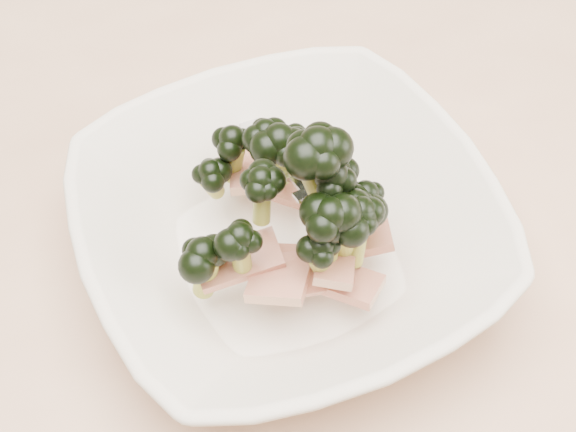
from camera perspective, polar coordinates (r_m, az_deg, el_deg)
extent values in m
cube|color=tan|center=(0.56, -4.64, -6.91)|extent=(1.20, 0.80, 0.04)
imported|color=beige|center=(0.53, 0.00, -1.07)|extent=(0.32, 0.32, 0.07)
cylinder|color=olive|center=(0.49, 2.23, -3.43)|extent=(0.02, 0.02, 0.03)
ellipsoid|color=black|center=(0.48, 2.30, -2.14)|extent=(0.03, 0.03, 0.02)
cylinder|color=olive|center=(0.50, 2.96, 1.20)|extent=(0.02, 0.02, 0.04)
ellipsoid|color=black|center=(0.48, 3.08, 2.95)|extent=(0.04, 0.04, 0.03)
cylinder|color=olive|center=(0.52, 5.37, 0.34)|extent=(0.02, 0.02, 0.03)
ellipsoid|color=black|center=(0.51, 5.53, 1.59)|extent=(0.03, 0.03, 0.02)
cylinder|color=olive|center=(0.49, -1.85, 1.08)|extent=(0.01, 0.02, 0.03)
ellipsoid|color=black|center=(0.47, -1.92, 2.60)|extent=(0.03, 0.03, 0.02)
cylinder|color=olive|center=(0.50, 3.85, -1.67)|extent=(0.02, 0.02, 0.04)
ellipsoid|color=black|center=(0.48, 4.02, 0.12)|extent=(0.04, 0.04, 0.03)
cylinder|color=olive|center=(0.49, 2.02, 2.52)|extent=(0.03, 0.03, 0.05)
ellipsoid|color=black|center=(0.47, 2.13, 4.96)|extent=(0.04, 0.04, 0.03)
cylinder|color=olive|center=(0.50, 4.92, -1.50)|extent=(0.02, 0.02, 0.05)
ellipsoid|color=black|center=(0.48, 5.14, 0.32)|extent=(0.03, 0.03, 0.03)
cylinder|color=olive|center=(0.56, -3.86, 3.88)|extent=(0.02, 0.02, 0.04)
ellipsoid|color=black|center=(0.54, -4.00, 5.50)|extent=(0.03, 0.03, 0.03)
cylinder|color=olive|center=(0.53, -0.60, 3.79)|extent=(0.02, 0.02, 0.03)
ellipsoid|color=black|center=(0.51, -0.63, 5.40)|extent=(0.04, 0.04, 0.03)
cylinder|color=olive|center=(0.55, 0.59, 4.34)|extent=(0.01, 0.02, 0.03)
ellipsoid|color=black|center=(0.53, 0.60, 5.51)|extent=(0.03, 0.03, 0.02)
cylinder|color=olive|center=(0.52, 3.39, 1.85)|extent=(0.02, 0.02, 0.03)
ellipsoid|color=black|center=(0.50, 3.49, 3.13)|extent=(0.03, 0.03, 0.03)
cylinder|color=olive|center=(0.51, 4.94, -0.72)|extent=(0.02, 0.02, 0.04)
ellipsoid|color=black|center=(0.50, 5.10, 0.66)|extent=(0.04, 0.04, 0.03)
cylinder|color=olive|center=(0.54, -1.55, 4.19)|extent=(0.02, 0.02, 0.04)
ellipsoid|color=black|center=(0.52, -1.61, 5.97)|extent=(0.03, 0.03, 0.02)
cylinder|color=olive|center=(0.49, -3.34, -2.99)|extent=(0.01, 0.01, 0.04)
ellipsoid|color=black|center=(0.47, -3.47, -1.48)|extent=(0.03, 0.03, 0.02)
cylinder|color=olive|center=(0.55, -5.42, 2.13)|extent=(0.02, 0.02, 0.03)
ellipsoid|color=black|center=(0.54, -5.54, 3.17)|extent=(0.03, 0.03, 0.02)
cylinder|color=olive|center=(0.49, 2.89, -1.85)|extent=(0.01, 0.02, 0.05)
ellipsoid|color=black|center=(0.47, 3.03, 0.13)|extent=(0.04, 0.04, 0.03)
cylinder|color=olive|center=(0.51, -5.85, -4.18)|extent=(0.02, 0.02, 0.04)
ellipsoid|color=black|center=(0.49, -6.09, -2.66)|extent=(0.04, 0.04, 0.03)
cube|color=maroon|center=(0.51, -3.53, -3.14)|extent=(0.06, 0.03, 0.02)
cube|color=maroon|center=(0.56, -2.80, 3.15)|extent=(0.03, 0.05, 0.02)
cube|color=maroon|center=(0.51, 1.29, -4.07)|extent=(0.04, 0.03, 0.02)
cube|color=maroon|center=(0.50, 3.38, -3.21)|extent=(0.04, 0.05, 0.02)
cube|color=maroon|center=(0.51, 4.43, -4.82)|extent=(0.05, 0.05, 0.02)
cube|color=maroon|center=(0.53, 4.81, -1.71)|extent=(0.05, 0.03, 0.02)
cube|color=maroon|center=(0.50, -0.49, -4.10)|extent=(0.05, 0.06, 0.02)
cube|color=maroon|center=(0.56, -0.45, 2.50)|extent=(0.05, 0.05, 0.02)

